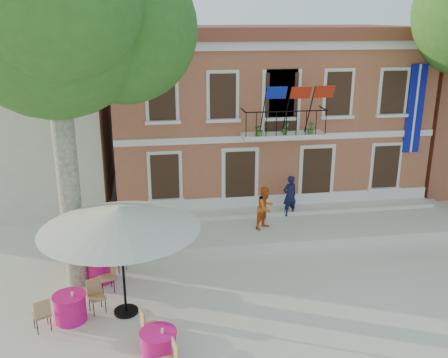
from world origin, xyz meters
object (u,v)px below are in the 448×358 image
Objects in this scene: plane_tree_west at (52,21)px; cafe_table_1 at (70,307)px; pedestrian_orange at (265,208)px; cafe_table_3 at (101,268)px; patio_umbrella at (120,218)px; pedestrian_navy at (290,196)px; cafe_table_0 at (159,345)px.

cafe_table_1 is at bearing -88.30° from plane_tree_west.
cafe_table_3 is (-5.82, -2.55, -0.68)m from pedestrian_orange.
pedestrian_orange is (5.01, 4.51, -1.72)m from patio_umbrella.
pedestrian_navy reaches higher than pedestrian_orange.
plane_tree_west is 6.32× the size of pedestrian_navy.
pedestrian_navy reaches higher than cafe_table_3.
cafe_table_3 is at bearing 166.45° from pedestrian_orange.
pedestrian_orange reaches higher than cafe_table_1.
pedestrian_orange is 7.89m from cafe_table_0.
cafe_table_0 is (-4.15, -6.67, -0.69)m from pedestrian_orange.
plane_tree_west is 6.46× the size of pedestrian_orange.
cafe_table_1 is at bearing 139.06° from cafe_table_0.
cafe_table_1 is (-2.31, 2.01, 0.00)m from cafe_table_0.
cafe_table_3 is (-7.06, -3.63, -0.70)m from pedestrian_navy.
pedestrian_orange is (6.52, 2.62, -6.65)m from plane_tree_west.
pedestrian_orange is at bearing 58.14° from cafe_table_0.
pedestrian_orange is 0.89× the size of cafe_table_3.
patio_umbrella reaches higher than cafe_table_0.
cafe_table_1 is at bearing -106.87° from cafe_table_3.
cafe_table_0 is (0.86, -2.17, -2.42)m from patio_umbrella.
cafe_table_0 and cafe_table_3 have the same top height.
plane_tree_west is 2.48× the size of patio_umbrella.
patio_umbrella is at bearing 111.61° from cafe_table_0.
pedestrian_orange reaches higher than cafe_table_0.
pedestrian_navy is (6.25, 5.59, -1.70)m from patio_umbrella.
plane_tree_west is 5.35× the size of cafe_table_0.
pedestrian_orange is 0.83× the size of cafe_table_0.
patio_umbrella reaches higher than pedestrian_orange.
plane_tree_west is at bearing 128.84° from patio_umbrella.
cafe_table_3 is (-0.81, 1.96, -2.41)m from patio_umbrella.
cafe_table_3 is at bearing 6.42° from plane_tree_west.
cafe_table_0 is at bearing -40.94° from cafe_table_1.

